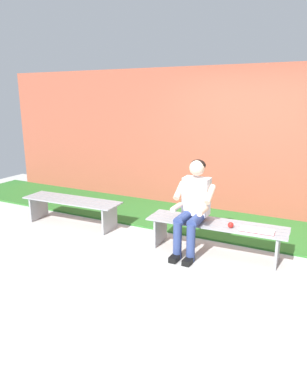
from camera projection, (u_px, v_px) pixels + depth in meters
The scene contains 8 objects.
ground_plane at pixel (97, 266), 4.33m from camera, with size 10.00×7.00×0.04m, color #B2B2AD.
grass_strip at pixel (167, 215), 6.12m from camera, with size 9.00×1.41×0.03m, color #2D6B28.
brick_wall at pixel (223, 141), 6.18m from camera, with size 9.50×0.24×2.53m, color #9E4C38.
bench_near at pixel (215, 230), 4.58m from camera, with size 1.83×0.54×0.42m.
bench_far at pixel (72, 205), 5.63m from camera, with size 1.66×0.53×0.42m.
person_seated at pixel (193, 204), 4.53m from camera, with size 0.50×0.69×1.23m.
apple at pixel (231, 225), 4.37m from camera, with size 0.07×0.07×0.07m, color red.
book_open at pixel (257, 231), 4.26m from camera, with size 0.42×0.18×0.02m.
Camera 1 is at (-1.23, 4.19, 1.99)m, focal length 32.77 mm.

